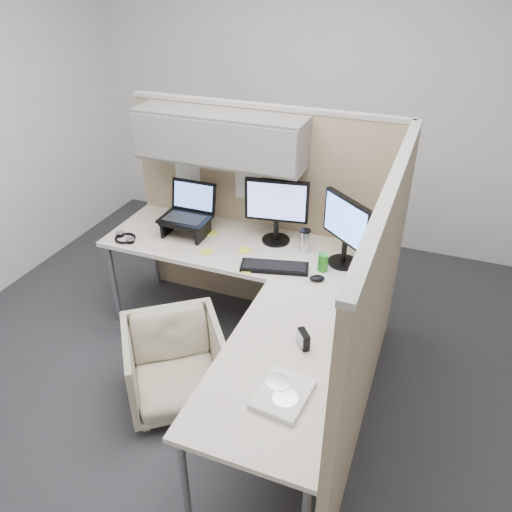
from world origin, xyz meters
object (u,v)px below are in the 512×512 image
(office_chair, at_px, (175,361))
(keyboard, at_px, (274,267))
(monitor_left, at_px, (277,206))
(desk, at_px, (253,288))

(office_chair, xyz_separation_m, keyboard, (0.44, 0.61, 0.44))
(office_chair, distance_m, monitor_left, 1.23)
(desk, height_order, office_chair, desk)
(keyboard, bearing_deg, desk, -123.28)
(monitor_left, height_order, keyboard, monitor_left)
(office_chair, relative_size, keyboard, 1.38)
(desk, distance_m, monitor_left, 0.64)
(desk, bearing_deg, monitor_left, 94.12)
(desk, distance_m, keyboard, 0.22)
(office_chair, height_order, monitor_left, monitor_left)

